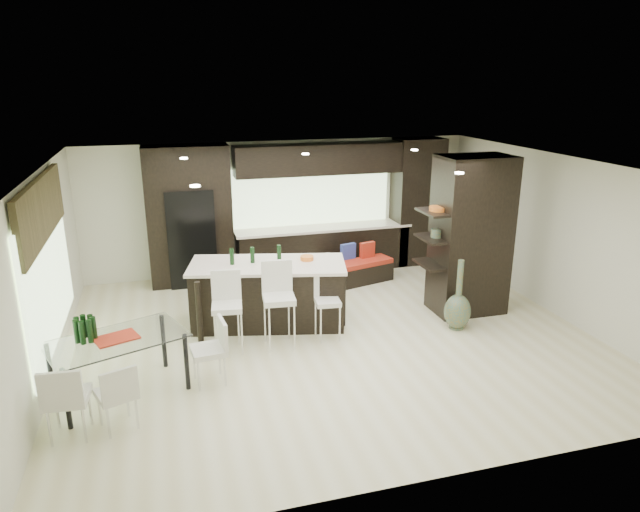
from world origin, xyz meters
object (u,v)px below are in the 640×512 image
object	(u,v)px
chair_near	(117,398)
kitchen_island	(268,293)
stool_right	(327,313)
stool_mid	(279,314)
bench	(363,271)
dining_table	(120,367)
stool_left	(228,321)
chair_end	(209,355)
floor_vase	(459,295)
chair_far	(68,403)

from	to	relation	value
chair_near	kitchen_island	bearing A→B (deg)	26.77
stool_right	stool_mid	bearing A→B (deg)	-170.99
bench	dining_table	distance (m)	5.45
stool_left	stool_mid	bearing A→B (deg)	6.28
stool_left	chair_end	world-z (taller)	stool_left
floor_vase	chair_near	distance (m)	5.34
chair_far	chair_near	bearing A→B (deg)	7.15
stool_mid	stool_right	distance (m)	0.78
dining_table	chair_far	size ratio (longest dim) A/B	1.93
dining_table	chair_near	world-z (taller)	dining_table
stool_mid	dining_table	world-z (taller)	stool_mid
dining_table	kitchen_island	bearing A→B (deg)	15.99
stool_right	chair_end	distance (m)	2.09
chair_near	chair_end	bearing A→B (deg)	13.12
chair_near	chair_far	distance (m)	0.51
stool_right	floor_vase	size ratio (longest dim) A/B	0.72
kitchen_island	stool_left	distance (m)	1.15
chair_near	chair_far	size ratio (longest dim) A/B	0.90
chair_near	dining_table	bearing A→B (deg)	69.39
kitchen_island	chair_far	bearing A→B (deg)	-124.94
dining_table	chair_near	xyz separation A→B (m)	(0.00, -0.75, -0.01)
chair_end	stool_mid	bearing A→B (deg)	-59.56
stool_right	bench	world-z (taller)	stool_right
chair_far	chair_end	world-z (taller)	chair_far
kitchen_island	floor_vase	xyz separation A→B (m)	(2.90, -1.05, 0.06)
kitchen_island	floor_vase	world-z (taller)	floor_vase
stool_left	stool_right	xyz separation A→B (m)	(1.54, 0.03, -0.07)
kitchen_island	chair_far	world-z (taller)	kitchen_island
stool_right	dining_table	world-z (taller)	stool_right
bench	dining_table	xyz separation A→B (m)	(-4.44, -3.15, 0.17)
stool_mid	floor_vase	bearing A→B (deg)	1.89
stool_left	bench	size ratio (longest dim) A/B	0.84
kitchen_island	stool_right	world-z (taller)	kitchen_island
chair_near	bench	bearing A→B (deg)	20.63
floor_vase	chair_end	xyz separation A→B (m)	(-4.03, -0.65, -0.18)
chair_near	stool_right	bearing A→B (deg)	7.57
stool_right	dining_table	size ratio (longest dim) A/B	0.52
chair_near	chair_end	size ratio (longest dim) A/B	0.94
kitchen_island	bench	world-z (taller)	kitchen_island
bench	dining_table	world-z (taller)	dining_table
bench	floor_vase	distance (m)	2.62
kitchen_island	bench	distance (m)	2.65
stool_left	chair_end	distance (m)	0.92
dining_table	floor_vase	bearing A→B (deg)	-13.88
chair_near	chair_end	world-z (taller)	chair_end
stool_left	chair_far	size ratio (longest dim) A/B	1.16
stool_mid	dining_table	xyz separation A→B (m)	(-2.25, -0.82, -0.13)
chair_far	bench	bearing A→B (deg)	42.93
stool_mid	chair_end	xyz separation A→B (m)	(-1.13, -0.82, -0.12)
kitchen_island	chair_end	bearing A→B (deg)	-110.38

